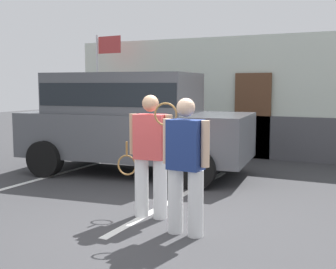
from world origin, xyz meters
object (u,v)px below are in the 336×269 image
object	(u,v)px
tennis_player_man	(150,155)
tennis_player_woman	(185,164)
parked_suv	(131,118)
flag_pole	(103,71)

from	to	relation	value
tennis_player_man	tennis_player_woman	world-z (taller)	tennis_player_man
parked_suv	tennis_player_woman	xyz separation A→B (m)	(2.54, -2.99, -0.28)
tennis_player_man	flag_pole	xyz separation A→B (m)	(-4.04, 4.81, 1.30)
parked_suv	tennis_player_woman	distance (m)	3.93
tennis_player_man	tennis_player_woman	distance (m)	0.83
tennis_player_man	tennis_player_woman	size ratio (longest dim) A/B	1.01
tennis_player_man	tennis_player_woman	xyz separation A→B (m)	(0.71, -0.43, 0.00)
tennis_player_woman	flag_pole	size ratio (longest dim) A/B	0.53
parked_suv	tennis_player_man	xyz separation A→B (m)	(1.83, -2.56, -0.28)
parked_suv	tennis_player_man	size ratio (longest dim) A/B	2.85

